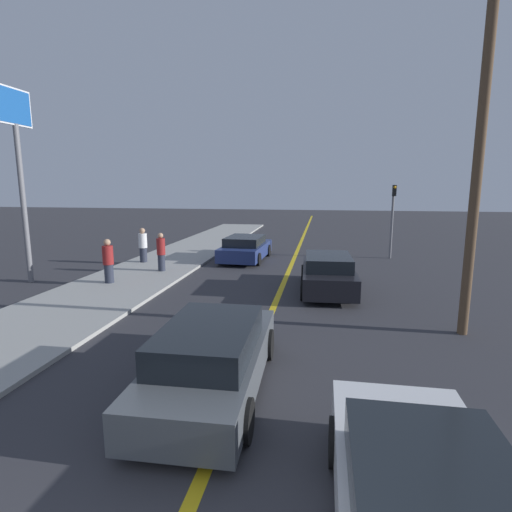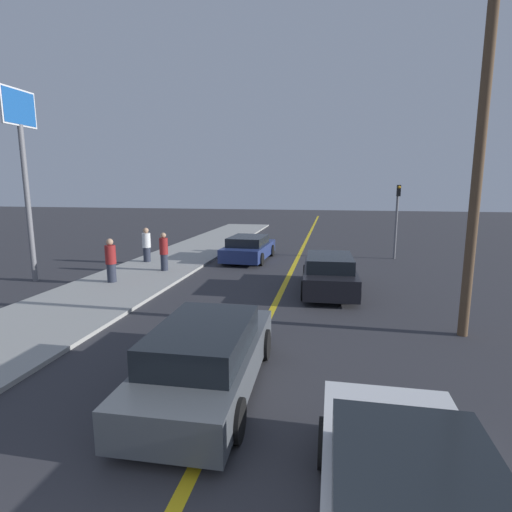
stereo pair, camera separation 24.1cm
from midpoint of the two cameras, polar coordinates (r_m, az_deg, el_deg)
name	(u,v)px [view 1 (the left image)]	position (r m, az deg, el deg)	size (l,w,h in m)	color
road_center_line	(293,261)	(19.77, 4.95, -0.72)	(0.20, 60.00, 0.01)	gold
sidewalk_left	(174,258)	(20.66, -11.90, -0.30)	(3.82, 35.05, 0.11)	#9E9E99
car_ahead_center	(212,358)	(7.45, -7.22, -14.20)	(1.94, 4.61, 1.31)	#4C5156
car_far_distant	(328,273)	(14.24, 9.75, -2.45)	(2.02, 4.32, 1.32)	black
car_parked_left_lot	(245,248)	(19.88, -1.86, 1.10)	(2.15, 4.28, 1.22)	navy
pedestrian_mid_group	(108,261)	(15.80, -20.77, -0.69)	(0.39, 0.39, 1.64)	#282D3D
pedestrian_far_standing	(161,252)	(17.34, -13.79, 0.56)	(0.35, 0.35, 1.62)	#282D3D
pedestrian_by_sign	(143,245)	(19.58, -16.19, 1.48)	(0.39, 0.39, 1.62)	#282D3D
traffic_light	(393,213)	(21.26, 18.62, 5.79)	(0.18, 0.40, 3.71)	slate
roadside_sign	(17,144)	(17.49, -31.28, 13.49)	(0.20, 1.64, 7.14)	slate
utility_pole	(477,177)	(10.84, 28.43, 9.85)	(0.24, 0.24, 7.75)	brown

